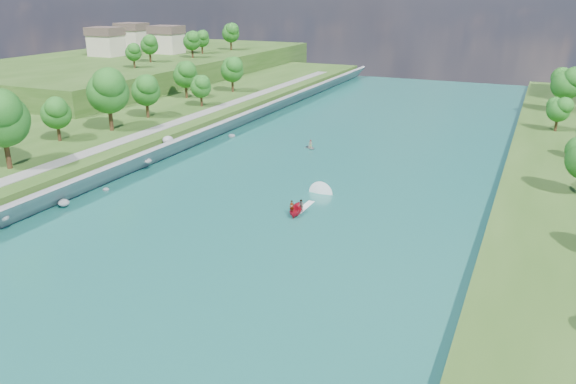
% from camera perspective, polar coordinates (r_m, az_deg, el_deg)
% --- Properties ---
extents(ground, '(260.00, 260.00, 0.00)m').
position_cam_1_polar(ground, '(63.08, -8.12, -6.30)').
color(ground, '#2D5119').
rests_on(ground, ground).
extents(river_water, '(55.00, 240.00, 0.10)m').
position_cam_1_polar(river_water, '(79.22, -0.45, -0.52)').
color(river_water, '#175852').
rests_on(river_water, ground).
extents(berm_west, '(45.00, 240.00, 3.50)m').
position_cam_1_polar(berm_west, '(108.63, -25.24, 4.13)').
color(berm_west, '#2D5119').
rests_on(berm_west, ground).
extents(ridge_west, '(60.00, 120.00, 9.00)m').
position_cam_1_polar(ridge_west, '(183.69, -14.48, 11.94)').
color(ridge_west, '#2D5119').
rests_on(ridge_west, ground).
extents(riprap_bank, '(4.36, 236.00, 4.24)m').
position_cam_1_polar(riprap_bank, '(91.59, -15.47, 2.72)').
color(riprap_bank, slate).
rests_on(riprap_bank, ground).
extents(riverside_path, '(3.00, 200.00, 0.10)m').
position_cam_1_polar(riverside_path, '(95.80, -18.46, 4.25)').
color(riverside_path, gray).
rests_on(riverside_path, berm_west).
extents(ridge_houses, '(29.50, 29.50, 8.40)m').
position_cam_1_polar(ridge_houses, '(190.54, -15.27, 14.81)').
color(ridge_houses, beige).
rests_on(ridge_houses, ridge_west).
extents(trees_ridge, '(10.07, 55.73, 10.20)m').
position_cam_1_polar(trees_ridge, '(175.42, -9.54, 14.91)').
color(trees_ridge, '#1A5516').
rests_on(trees_ridge, ridge_west).
extents(motorboat, '(3.60, 18.64, 2.04)m').
position_cam_1_polar(motorboat, '(74.46, 1.47, -1.37)').
color(motorboat, '#B20E21').
rests_on(motorboat, river_water).
extents(raft, '(3.04, 2.98, 1.66)m').
position_cam_1_polar(raft, '(103.73, 2.30, 4.63)').
color(raft, gray).
rests_on(raft, river_water).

